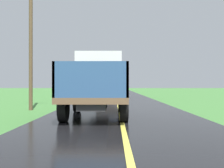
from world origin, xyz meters
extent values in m
cube|color=#2D2D30|center=(-0.98, 9.26, 0.68)|extent=(0.90, 5.51, 0.24)
cube|color=brown|center=(-0.98, 9.26, 0.88)|extent=(2.30, 5.80, 0.20)
cube|color=silver|center=(-0.98, 11.21, 1.93)|extent=(2.10, 1.90, 1.90)
cube|color=black|center=(-0.98, 12.16, 2.26)|extent=(1.79, 0.02, 0.76)
cube|color=#2D517F|center=(-2.09, 8.28, 1.53)|extent=(0.08, 3.85, 1.10)
cube|color=#2D517F|center=(0.13, 8.28, 1.53)|extent=(0.08, 3.85, 1.10)
cube|color=#2D517F|center=(-0.98, 6.40, 1.53)|extent=(2.30, 0.08, 1.10)
cube|color=#2D517F|center=(-0.98, 10.17, 1.53)|extent=(2.30, 0.08, 1.10)
cylinder|color=black|center=(-2.03, 11.05, 0.58)|extent=(0.28, 1.00, 1.00)
cylinder|color=black|center=(0.07, 11.05, 0.58)|extent=(0.28, 1.00, 1.00)
cylinder|color=black|center=(-2.03, 7.66, 0.58)|extent=(0.28, 1.00, 1.00)
cylinder|color=black|center=(0.07, 7.66, 0.58)|extent=(0.28, 1.00, 1.00)
ellipsoid|color=#A0C529|center=(-1.61, 8.79, 1.82)|extent=(0.59, 0.66, 0.47)
ellipsoid|color=#A1CA2D|center=(-0.08, 6.79, 1.50)|extent=(0.53, 0.60, 0.38)
ellipsoid|color=#A4C627|center=(-0.15, 9.62, 1.52)|extent=(0.41, 0.50, 0.46)
ellipsoid|color=#9FD024|center=(-0.91, 8.26, 1.45)|extent=(0.59, 0.74, 0.40)
ellipsoid|color=#AAC629|center=(-0.89, 7.55, 1.44)|extent=(0.46, 0.54, 0.47)
ellipsoid|color=#B2CF31|center=(-1.66, 7.45, 1.16)|extent=(0.53, 0.49, 0.40)
cube|color=#2D2D30|center=(-0.65, 23.86, 0.68)|extent=(0.90, 5.51, 0.24)
cube|color=brown|center=(-0.65, 23.86, 0.88)|extent=(2.30, 5.80, 0.20)
cube|color=#1E479E|center=(-0.65, 25.81, 1.93)|extent=(2.10, 1.90, 1.90)
cube|color=black|center=(-0.65, 26.77, 2.26)|extent=(1.78, 0.02, 0.76)
cube|color=#232328|center=(-1.76, 22.89, 1.53)|extent=(0.08, 3.85, 1.10)
cube|color=#232328|center=(0.46, 22.89, 1.53)|extent=(0.08, 3.85, 1.10)
cube|color=#232328|center=(-0.65, 21.00, 1.53)|extent=(2.30, 0.08, 1.10)
cube|color=#232328|center=(-0.65, 24.77, 1.53)|extent=(2.30, 0.08, 1.10)
cylinder|color=black|center=(-1.70, 25.66, 0.58)|extent=(0.28, 1.00, 1.00)
cylinder|color=black|center=(0.40, 25.66, 0.58)|extent=(0.28, 1.00, 1.00)
cylinder|color=black|center=(-1.70, 22.27, 0.58)|extent=(0.28, 1.00, 1.00)
cylinder|color=black|center=(0.40, 22.27, 0.58)|extent=(0.28, 1.00, 1.00)
ellipsoid|color=#ADC31D|center=(0.17, 23.81, 1.52)|extent=(0.59, 0.72, 0.48)
ellipsoid|color=#A1BC2E|center=(-1.35, 21.76, 1.52)|extent=(0.58, 0.70, 0.49)
ellipsoid|color=#B2CA33|center=(-0.42, 22.63, 1.15)|extent=(0.55, 0.69, 0.40)
ellipsoid|color=#AAC723|center=(-0.31, 22.60, 1.16)|extent=(0.49, 0.53, 0.46)
ellipsoid|color=#B5D026|center=(-0.96, 24.44, 1.81)|extent=(0.54, 0.66, 0.48)
ellipsoid|color=#B3C429|center=(-1.15, 23.03, 1.12)|extent=(0.55, 0.56, 0.44)
ellipsoid|color=gold|center=(-0.20, 22.27, 1.83)|extent=(0.52, 0.60, 0.44)
ellipsoid|color=#ADC427|center=(-0.21, 23.72, 1.15)|extent=(0.41, 0.46, 0.41)
ellipsoid|color=#A3BD1B|center=(-1.39, 23.43, 1.17)|extent=(0.54, 0.51, 0.51)
ellipsoid|color=#A1BB21|center=(-0.86, 23.27, 1.79)|extent=(0.56, 0.60, 0.38)
ellipsoid|color=#AFC72D|center=(-1.13, 22.40, 1.14)|extent=(0.44, 0.51, 0.40)
ellipsoid|color=#A5D02B|center=(-0.89, 23.87, 1.16)|extent=(0.41, 0.40, 0.49)
ellipsoid|color=#B5CA1F|center=(-1.23, 24.46, 1.13)|extent=(0.42, 0.49, 0.42)
cylinder|color=brown|center=(-4.74, 12.67, 3.90)|extent=(0.20, 0.20, 7.80)
camera|label=1|loc=(-0.27, -1.59, 1.38)|focal=42.80mm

